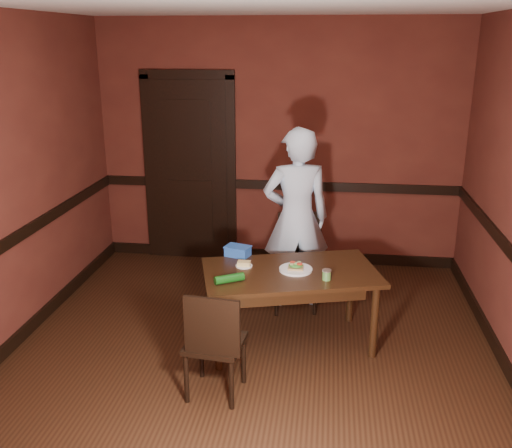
% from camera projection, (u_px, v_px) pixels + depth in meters
% --- Properties ---
extents(floor, '(4.00, 4.50, 0.01)m').
position_uv_depth(floor, '(250.00, 361.00, 4.58)').
color(floor, black).
rests_on(floor, ground).
extents(ceiling, '(4.00, 4.50, 0.01)m').
position_uv_depth(ceiling, '(249.00, 2.00, 3.74)').
color(ceiling, white).
rests_on(ceiling, ground).
extents(wall_back, '(4.00, 0.02, 2.70)m').
position_uv_depth(wall_back, '(278.00, 145.00, 6.28)').
color(wall_back, '#552219').
rests_on(wall_back, ground).
extents(wall_front, '(4.00, 0.02, 2.70)m').
position_uv_depth(wall_front, '(162.00, 368.00, 2.04)').
color(wall_front, '#552219').
rests_on(wall_front, ground).
extents(dado_back, '(4.00, 0.03, 0.10)m').
position_uv_depth(dado_back, '(278.00, 185.00, 6.40)').
color(dado_back, black).
rests_on(dado_back, ground).
extents(dado_left, '(0.03, 4.50, 0.10)m').
position_uv_depth(dado_left, '(4.00, 245.00, 4.54)').
color(dado_left, black).
rests_on(dado_left, ground).
extents(baseboard_back, '(4.00, 0.03, 0.12)m').
position_uv_depth(baseboard_back, '(277.00, 255.00, 6.66)').
color(baseboard_back, black).
rests_on(baseboard_back, ground).
extents(baseboard_left, '(0.03, 4.50, 0.12)m').
position_uv_depth(baseboard_left, '(17.00, 339.00, 4.80)').
color(baseboard_left, black).
rests_on(baseboard_left, ground).
extents(baseboard_right, '(0.03, 4.50, 0.12)m').
position_uv_depth(baseboard_right, '(510.00, 373.00, 4.31)').
color(baseboard_right, black).
rests_on(baseboard_right, ground).
extents(door, '(1.05, 0.07, 2.20)m').
position_uv_depth(door, '(190.00, 166.00, 6.45)').
color(door, black).
rests_on(door, ground).
extents(dining_table, '(1.58, 1.15, 0.66)m').
position_uv_depth(dining_table, '(290.00, 307.00, 4.76)').
color(dining_table, black).
rests_on(dining_table, floor).
extents(chair_far, '(0.49, 0.49, 0.90)m').
position_uv_depth(chair_far, '(294.00, 263.00, 5.38)').
color(chair_far, black).
rests_on(chair_far, floor).
extents(chair_near, '(0.43, 0.43, 0.84)m').
position_uv_depth(chair_near, '(215.00, 341.00, 4.06)').
color(chair_near, black).
rests_on(chair_near, floor).
extents(person, '(0.71, 0.55, 1.72)m').
position_uv_depth(person, '(296.00, 219.00, 5.34)').
color(person, silver).
rests_on(person, floor).
extents(sandwich_plate, '(0.27, 0.27, 0.07)m').
position_uv_depth(sandwich_plate, '(296.00, 268.00, 4.66)').
color(sandwich_plate, white).
rests_on(sandwich_plate, dining_table).
extents(sauce_jar, '(0.07, 0.07, 0.08)m').
position_uv_depth(sauce_jar, '(327.00, 275.00, 4.47)').
color(sauce_jar, '#4F8239').
rests_on(sauce_jar, dining_table).
extents(cheese_saucer, '(0.14, 0.14, 0.04)m').
position_uv_depth(cheese_saucer, '(244.00, 264.00, 4.74)').
color(cheese_saucer, white).
rests_on(cheese_saucer, dining_table).
extents(food_tub, '(0.25, 0.20, 0.09)m').
position_uv_depth(food_tub, '(238.00, 251.00, 4.96)').
color(food_tub, blue).
rests_on(food_tub, dining_table).
extents(wrapped_veg, '(0.24, 0.18, 0.07)m').
position_uv_depth(wrapped_veg, '(229.00, 278.00, 4.42)').
color(wrapped_veg, '#114711').
rests_on(wrapped_veg, dining_table).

